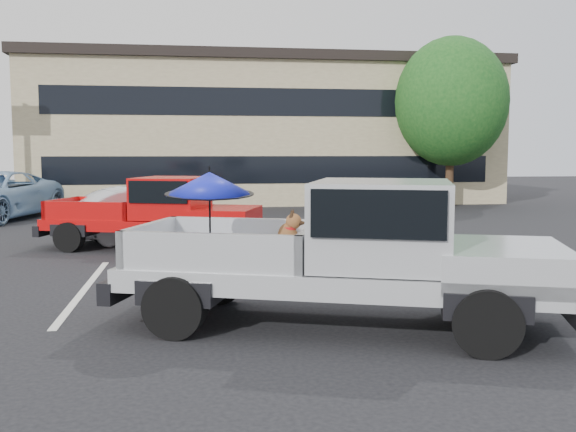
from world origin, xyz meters
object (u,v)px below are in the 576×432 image
(tree_right, at_px, (451,102))
(tree_back, at_px, (335,109))
(silver_sedan, at_px, (150,213))
(silver_pickup, at_px, (362,246))
(red_pickup, at_px, (166,210))

(tree_right, height_order, tree_back, tree_back)
(tree_back, height_order, silver_sedan, tree_back)
(tree_right, bearing_deg, silver_sedan, -143.98)
(tree_back, distance_m, silver_sedan, 18.62)
(silver_sedan, bearing_deg, silver_pickup, 177.04)
(silver_pickup, distance_m, silver_sedan, 9.25)
(tree_back, bearing_deg, silver_sedan, -117.15)
(silver_pickup, xyz_separation_m, red_pickup, (-2.75, 7.10, -0.15))
(tree_right, xyz_separation_m, red_pickup, (-10.87, -9.80, -3.30))
(silver_pickup, bearing_deg, red_pickup, 130.71)
(tree_back, bearing_deg, tree_right, -69.44)
(tree_right, relative_size, red_pickup, 1.28)
(tree_back, height_order, red_pickup, tree_back)
(silver_pickup, height_order, red_pickup, silver_pickup)
(tree_right, distance_m, red_pickup, 15.00)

